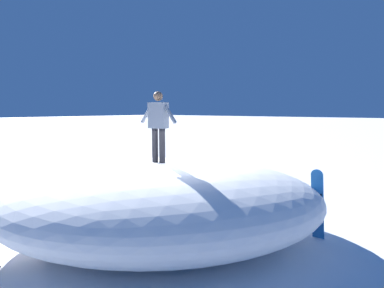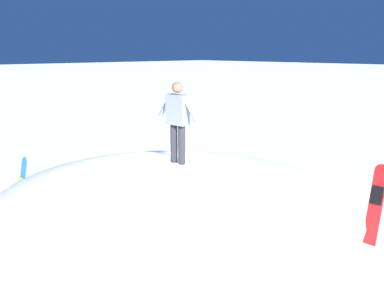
# 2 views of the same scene
# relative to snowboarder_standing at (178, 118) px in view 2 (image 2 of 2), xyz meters

# --- Properties ---
(ground) EXTENTS (240.00, 240.00, 0.00)m
(ground) POSITION_rel_snowboarder_standing_xyz_m (0.38, -0.07, -2.69)
(ground) COLOR white
(snow_mound) EXTENTS (9.16, 9.25, 1.79)m
(snow_mound) POSITION_rel_snowboarder_standing_xyz_m (0.10, -0.04, -1.80)
(snow_mound) COLOR white
(snow_mound) RESTS_ON ground
(snowboarder_standing) EXTENTS (0.27, 0.98, 1.60)m
(snowboarder_standing) POSITION_rel_snowboarder_standing_xyz_m (0.00, 0.00, 0.00)
(snowboarder_standing) COLOR black
(snowboarder_standing) RESTS_ON snow_mound
(snowboard_primary_upright) EXTENTS (0.32, 0.29, 1.70)m
(snowboard_primary_upright) POSITION_rel_snowboarder_standing_xyz_m (-3.06, 2.72, -1.81)
(snowboard_primary_upright) COLOR red
(snowboard_primary_upright) RESTS_ON ground
(snowboard_secondary_upright) EXTENTS (0.38, 0.27, 1.68)m
(snowboard_secondary_upright) POSITION_rel_snowboarder_standing_xyz_m (2.06, -2.94, -1.82)
(snowboard_secondary_upright) COLOR #2672BF
(snowboard_secondary_upright) RESTS_ON ground
(backpack_near) EXTENTS (0.48, 0.59, 0.35)m
(backpack_near) POSITION_rel_snowboarder_standing_xyz_m (-3.91, -2.40, -2.51)
(backpack_near) COLOR #383D23
(backpack_near) RESTS_ON ground
(backpack_far) EXTENTS (0.52, 0.52, 0.47)m
(backpack_far) POSITION_rel_snowboarder_standing_xyz_m (-3.15, 1.29, -2.45)
(backpack_far) COLOR black
(backpack_far) RESTS_ON ground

